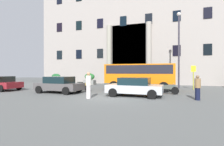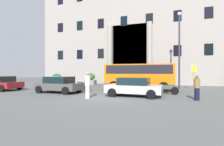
# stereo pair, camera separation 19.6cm
# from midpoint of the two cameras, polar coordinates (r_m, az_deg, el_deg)

# --- Properties ---
(ground_plane) EXTENTS (80.00, 64.00, 0.12)m
(ground_plane) POSITION_cam_midpoint_polar(r_m,az_deg,el_deg) (11.77, -2.92, -8.58)
(ground_plane) COLOR #565857
(office_building_facade) EXTENTS (32.06, 9.64, 20.97)m
(office_building_facade) POSITION_cam_midpoint_polar(r_m,az_deg,el_deg) (29.90, 10.14, 17.30)
(office_building_facade) COLOR gray
(office_building_facade) RESTS_ON ground_plane
(orange_minibus) EXTENTS (6.53, 2.71, 2.51)m
(orange_minibus) POSITION_cam_midpoint_polar(r_m,az_deg,el_deg) (16.51, 9.70, -0.51)
(orange_minibus) COLOR orange
(orange_minibus) RESTS_ON ground_plane
(bus_stop_sign) EXTENTS (0.44, 0.08, 2.39)m
(bus_stop_sign) POSITION_cam_midpoint_polar(r_m,az_deg,el_deg) (18.38, 26.45, -0.55)
(bus_stop_sign) COLOR #9CA01D
(bus_stop_sign) RESTS_ON ground_plane
(hedge_planter_entrance_right) EXTENTS (1.48, 0.93, 1.40)m
(hedge_planter_entrance_right) POSITION_cam_midpoint_polar(r_m,az_deg,el_deg) (21.40, 10.62, -2.57)
(hedge_planter_entrance_right) COLOR #66645B
(hedge_planter_entrance_right) RESTS_ON ground_plane
(hedge_planter_far_east) EXTENTS (1.54, 0.94, 1.58)m
(hedge_planter_far_east) POSITION_cam_midpoint_polar(r_m,az_deg,el_deg) (23.57, -7.22, -2.08)
(hedge_planter_far_east) COLOR gray
(hedge_planter_far_east) RESTS_ON ground_plane
(hedge_planter_west) EXTENTS (1.46, 0.97, 1.33)m
(hedge_planter_west) POSITION_cam_midpoint_polar(r_m,az_deg,el_deg) (21.26, 18.96, -2.70)
(hedge_planter_west) COLOR gray
(hedge_planter_west) RESTS_ON ground_plane
(hedge_planter_east) EXTENTS (1.64, 0.76, 1.50)m
(hedge_planter_east) POSITION_cam_midpoint_polar(r_m,az_deg,el_deg) (26.72, -18.10, -1.89)
(hedge_planter_east) COLOR gray
(hedge_planter_east) RESTS_ON ground_plane
(white_taxi_kerbside) EXTENTS (4.04, 2.20, 1.36)m
(white_taxi_kerbside) POSITION_cam_midpoint_polar(r_m,az_deg,el_deg) (12.33, 7.95, -4.62)
(white_taxi_kerbside) COLOR #B2B7BD
(white_taxi_kerbside) RESTS_ON ground_plane
(parked_coupe_end) EXTENTS (3.98, 2.17, 1.38)m
(parked_coupe_end) POSITION_cam_midpoint_polar(r_m,az_deg,el_deg) (14.89, -17.22, -3.75)
(parked_coupe_end) COLOR #4A4647
(parked_coupe_end) RESTS_ON ground_plane
(parked_sedan_far) EXTENTS (4.25, 2.11, 1.35)m
(parked_sedan_far) POSITION_cam_midpoint_polar(r_m,az_deg,el_deg) (19.40, -33.63, -2.87)
(parked_sedan_far) COLOR maroon
(parked_sedan_far) RESTS_ON ground_plane
(scooter_by_planter) EXTENTS (1.97, 0.60, 0.89)m
(scooter_by_planter) POSITION_cam_midpoint_polar(r_m,az_deg,el_deg) (14.62, 1.80, -4.79)
(scooter_by_planter) COLOR black
(scooter_by_planter) RESTS_ON ground_plane
(motorcycle_far_end) EXTENTS (1.94, 0.60, 0.89)m
(motorcycle_far_end) POSITION_cam_midpoint_polar(r_m,az_deg,el_deg) (15.95, -10.11, -4.37)
(motorcycle_far_end) COLOR black
(motorcycle_far_end) RESTS_ON ground_plane
(motorcycle_near_kerb) EXTENTS (1.93, 0.55, 0.89)m
(motorcycle_near_kerb) POSITION_cam_midpoint_polar(r_m,az_deg,el_deg) (13.92, 18.12, -5.07)
(motorcycle_near_kerb) COLOR black
(motorcycle_near_kerb) RESTS_ON ground_plane
(pedestrian_man_red_shirt) EXTENTS (0.36, 0.36, 1.57)m
(pedestrian_man_red_shirt) POSITION_cam_midpoint_polar(r_m,az_deg,el_deg) (11.74, 27.45, -4.50)
(pedestrian_man_red_shirt) COLOR black
(pedestrian_man_red_shirt) RESTS_ON ground_plane
(pedestrian_man_crossing) EXTENTS (0.36, 0.36, 1.76)m
(pedestrian_man_crossing) POSITION_cam_midpoint_polar(r_m,az_deg,el_deg) (11.28, -7.86, -4.12)
(pedestrian_man_crossing) COLOR silver
(pedestrian_man_crossing) RESTS_ON ground_plane
(lamppost_plaza_centre) EXTENTS (0.40, 0.40, 8.16)m
(lamppost_plaza_centre) POSITION_cam_midpoint_polar(r_m,az_deg,el_deg) (19.44, 22.28, 9.05)
(lamppost_plaza_centre) COLOR #33303C
(lamppost_plaza_centre) RESTS_ON ground_plane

